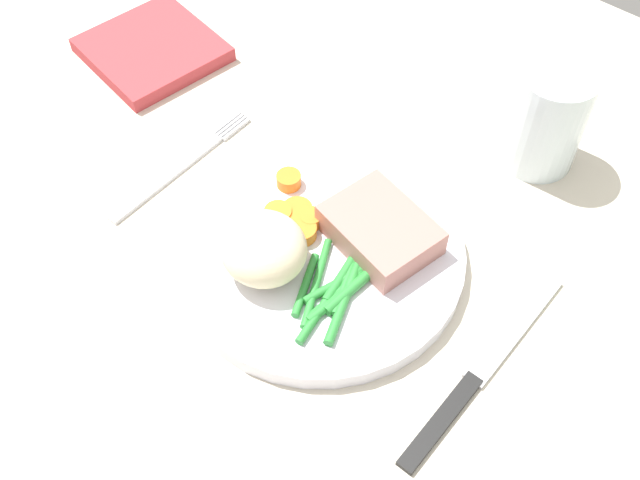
% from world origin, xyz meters
% --- Properties ---
extents(dining_table, '(1.20, 0.90, 0.02)m').
position_xyz_m(dining_table, '(0.00, 0.00, 0.01)').
color(dining_table, beige).
rests_on(dining_table, ground).
extents(dinner_plate, '(0.24, 0.24, 0.02)m').
position_xyz_m(dinner_plate, '(-0.02, -0.01, 0.03)').
color(dinner_plate, white).
rests_on(dinner_plate, dining_table).
extents(meat_portion, '(0.10, 0.08, 0.03)m').
position_xyz_m(meat_portion, '(0.02, 0.02, 0.05)').
color(meat_portion, '#B2756B').
rests_on(meat_portion, dinner_plate).
extents(mashed_potatoes, '(0.07, 0.07, 0.05)m').
position_xyz_m(mashed_potatoes, '(-0.04, -0.06, 0.06)').
color(mashed_potatoes, beige).
rests_on(mashed_potatoes, dinner_plate).
extents(carrot_slices, '(0.07, 0.06, 0.01)m').
position_xyz_m(carrot_slices, '(-0.05, -0.00, 0.04)').
color(carrot_slices, orange).
rests_on(carrot_slices, dinner_plate).
extents(green_beans, '(0.07, 0.11, 0.01)m').
position_xyz_m(green_beans, '(0.02, -0.03, 0.04)').
color(green_beans, '#2D8C38').
rests_on(green_beans, dinner_plate).
extents(fork, '(0.01, 0.17, 0.00)m').
position_xyz_m(fork, '(-0.18, -0.02, 0.02)').
color(fork, silver).
rests_on(fork, dining_table).
extents(knife, '(0.02, 0.21, 0.01)m').
position_xyz_m(knife, '(0.14, -0.02, 0.02)').
color(knife, black).
rests_on(knife, dining_table).
extents(water_glass, '(0.07, 0.07, 0.10)m').
position_xyz_m(water_glass, '(0.06, 0.20, 0.06)').
color(water_glass, silver).
rests_on(water_glass, dining_table).
extents(napkin, '(0.14, 0.14, 0.01)m').
position_xyz_m(napkin, '(-0.31, 0.07, 0.03)').
color(napkin, '#B2383D').
rests_on(napkin, dining_table).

